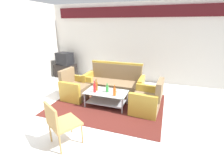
# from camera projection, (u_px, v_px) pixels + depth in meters

# --- Properties ---
(ground_plane) EXTENTS (14.00, 14.00, 0.00)m
(ground_plane) POSITION_uv_depth(u_px,v_px,m) (101.00, 119.00, 3.77)
(ground_plane) COLOR white
(wall_back) EXTENTS (6.52, 0.19, 2.80)m
(wall_back) POSITION_uv_depth(u_px,v_px,m) (132.00, 41.00, 5.97)
(wall_back) COLOR silver
(wall_back) RESTS_ON ground
(rug) EXTENTS (2.92, 2.26, 0.01)m
(rug) POSITION_uv_depth(u_px,v_px,m) (108.00, 104.00, 4.46)
(rug) COLOR #511E19
(rug) RESTS_ON ground
(couch) EXTENTS (1.80, 0.75, 0.96)m
(couch) POSITION_uv_depth(u_px,v_px,m) (114.00, 85.00, 5.02)
(couch) COLOR #7F6647
(couch) RESTS_ON rug
(armchair_left) EXTENTS (0.75, 0.81, 0.85)m
(armchair_left) POSITION_uv_depth(u_px,v_px,m) (76.00, 89.00, 4.76)
(armchair_left) COLOR #7F6647
(armchair_left) RESTS_ON rug
(armchair_right) EXTENTS (0.74, 0.80, 0.85)m
(armchair_right) POSITION_uv_depth(u_px,v_px,m) (147.00, 101.00, 4.00)
(armchair_right) COLOR #7F6647
(armchair_right) RESTS_ON rug
(coffee_table) EXTENTS (1.10, 0.60, 0.40)m
(coffee_table) POSITION_uv_depth(u_px,v_px,m) (106.00, 97.00, 4.29)
(coffee_table) COLOR silver
(coffee_table) RESTS_ON rug
(bottle_orange) EXTENTS (0.07, 0.07, 0.28)m
(bottle_orange) POSITION_uv_depth(u_px,v_px,m) (115.00, 92.00, 3.98)
(bottle_orange) COLOR #D85919
(bottle_orange) RESTS_ON coffee_table
(bottle_red) EXTENTS (0.07, 0.07, 0.31)m
(bottle_red) POSITION_uv_depth(u_px,v_px,m) (95.00, 88.00, 4.17)
(bottle_red) COLOR red
(bottle_red) RESTS_ON coffee_table
(bottle_brown) EXTENTS (0.08, 0.08, 0.31)m
(bottle_brown) POSITION_uv_depth(u_px,v_px,m) (96.00, 86.00, 4.29)
(bottle_brown) COLOR brown
(bottle_brown) RESTS_ON coffee_table
(bottle_green) EXTENTS (0.08, 0.08, 0.24)m
(bottle_green) POSITION_uv_depth(u_px,v_px,m) (107.00, 89.00, 4.20)
(bottle_green) COLOR #2D8C38
(bottle_green) RESTS_ON coffee_table
(cup) EXTENTS (0.08, 0.08, 0.10)m
(cup) POSITION_uv_depth(u_px,v_px,m) (117.00, 92.00, 4.12)
(cup) COLOR silver
(cup) RESTS_ON coffee_table
(tv_stand) EXTENTS (0.80, 0.50, 0.52)m
(tv_stand) POSITION_uv_depth(u_px,v_px,m) (66.00, 70.00, 6.74)
(tv_stand) COLOR black
(tv_stand) RESTS_ON ground
(television) EXTENTS (0.66, 0.53, 0.48)m
(television) POSITION_uv_depth(u_px,v_px,m) (65.00, 59.00, 6.57)
(television) COLOR black
(television) RESTS_ON tv_stand
(wicker_chair) EXTENTS (0.66, 0.66, 0.84)m
(wicker_chair) POSITION_uv_depth(u_px,v_px,m) (60.00, 121.00, 2.80)
(wicker_chair) COLOR #AD844C
(wicker_chair) RESTS_ON ground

